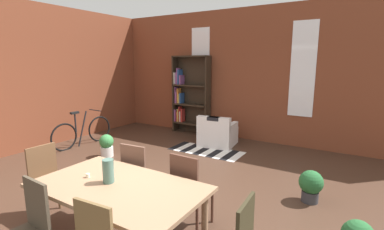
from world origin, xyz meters
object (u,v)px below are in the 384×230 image
Objects in this scene: armchair_white at (217,134)px; potted_plant_window at (311,185)px; dining_chair_near_left at (27,230)px; dining_chair_far_left at (139,174)px; bicycle_second at (83,132)px; dining_chair_far_right at (189,188)px; bookshelf_tall at (189,95)px; vase_on_table at (108,171)px; dining_chair_head_left at (48,180)px; dining_table at (118,192)px; potted_plant_by_shelf at (107,145)px.

armchair_white is 1.90× the size of potted_plant_window.
dining_chair_near_left reaches higher than potted_plant_window.
dining_chair_far_left is 3.60m from bicycle_second.
dining_chair_far_right is 4.76m from bookshelf_tall.
dining_chair_far_right is at bearing -69.05° from armchair_white.
vase_on_table reaches higher than dining_chair_head_left.
dining_table is 0.86m from dining_chair_far_right.
armchair_white is at bearing 95.40° from dining_chair_near_left.
dining_chair_far_left reaches higher than potted_plant_window.
vase_on_table is 1.19m from dining_chair_head_left.
potted_plant_by_shelf is at bearing 127.05° from dining_chair_near_left.
potted_plant_by_shelf is (-2.89, 1.29, -0.26)m from dining_chair_far_right.
dining_chair_far_right is 1.96× the size of potted_plant_by_shelf.
bicycle_second is at bearing -148.55° from armchair_white.
dining_chair_far_left is 2.02× the size of potted_plant_window.
bicycle_second is 5.19m from potted_plant_window.
armchair_white is at bearing 100.09° from vase_on_table.
dining_chair_head_left is 1.96× the size of potted_plant_by_shelf.
potted_plant_by_shelf reaches higher than potted_plant_window.
bookshelf_tall is (-1.73, 5.47, 0.57)m from dining_chair_near_left.
dining_chair_near_left is 0.58× the size of bicycle_second.
vase_on_table is 0.86m from dining_chair_far_left.
dining_chair_head_left is 1.00× the size of dining_chair_far_right.
bicycle_second is at bearing 166.27° from potted_plant_by_shelf.
potted_plant_by_shelf is (-0.36, -2.71, -0.83)m from bookshelf_tall.
dining_chair_near_left is 1.06× the size of armchair_white.
dining_chair_head_left is 1.14m from dining_chair_far_left.
dining_table is 4.12m from armchair_white.
vase_on_table is 0.27× the size of dining_chair_far_left.
dining_chair_far_right is (1.67, 0.74, 0.00)m from dining_chair_head_left.
dining_chair_head_left reaches higher than bicycle_second.
potted_plant_by_shelf is at bearing 140.85° from dining_table.
bookshelf_tall is 4.54m from potted_plant_window.
dining_chair_far_right is at bearing 23.80° from dining_chair_head_left.
dining_table is 5.21m from bookshelf_tall.
dining_chair_head_left is at bearing -44.25° from bicycle_second.
dining_chair_far_right is 4.34m from bicycle_second.
dining_chair_near_left reaches higher than bicycle_second.
vase_on_table reaches higher than potted_plant_by_shelf.
vase_on_table is 3.17m from potted_plant_by_shelf.
dining_chair_near_left is (-0.80, -1.48, 0.00)m from dining_chair_far_right.
vase_on_table is 4.23m from bicycle_second.
dining_chair_far_right is at bearing -128.15° from potted_plant_window.
dining_chair_head_left and dining_chair_far_left have the same top height.
potted_plant_by_shelf is at bearing 156.02° from dining_chair_far_right.
dining_chair_head_left is 1.14m from dining_chair_near_left.
bicycle_second is (-3.24, 1.57, -0.18)m from dining_chair_far_left.
dining_chair_far_left is at bearing 109.44° from vase_on_table.
dining_chair_head_left is at bearing -58.98° from potted_plant_by_shelf.
dining_chair_far_left reaches higher than dining_table.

